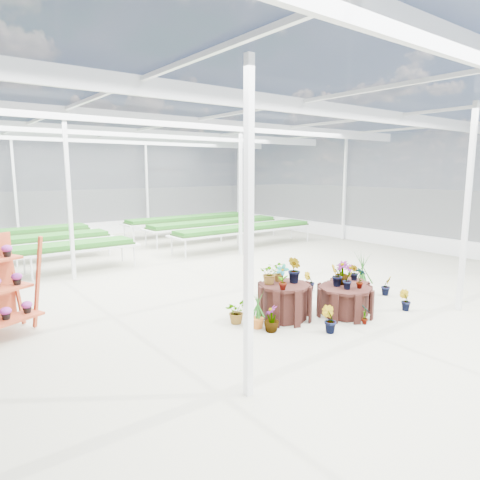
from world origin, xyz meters
TOP-DOWN VIEW (x-y plane):
  - ground_plane at (0.00, 0.00)m, footprint 24.00×24.00m
  - greenhouse_shell at (0.00, 0.00)m, footprint 18.00×24.00m
  - steel_frame at (0.00, 0.00)m, footprint 18.00×24.00m
  - nursery_benches at (0.00, 7.20)m, footprint 16.00×7.00m
  - plinth_tall at (-0.50, -2.07)m, footprint 1.35×1.35m
  - plinth_mid at (0.70, -2.67)m, footprint 1.56×1.56m
  - plinth_low at (1.70, -1.97)m, footprint 0.99×0.99m
  - nursery_plants at (0.46, -1.98)m, footprint 4.74×2.89m

SIDE VIEW (x-z plane):
  - ground_plane at x=0.00m, z-range 0.00..0.00m
  - plinth_low at x=1.70m, z-range 0.00..0.43m
  - plinth_mid at x=0.70m, z-range 0.00..0.62m
  - plinth_tall at x=-0.50m, z-range 0.00..0.75m
  - nursery_benches at x=0.00m, z-range 0.00..0.84m
  - nursery_plants at x=0.46m, z-range -0.12..1.21m
  - greenhouse_shell at x=0.00m, z-range 0.00..4.50m
  - steel_frame at x=0.00m, z-range 0.00..4.50m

